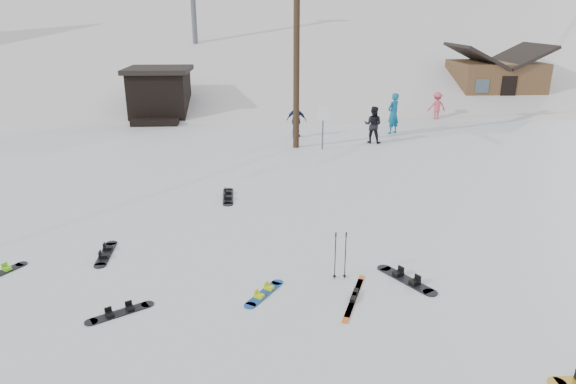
{
  "coord_description": "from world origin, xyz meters",
  "views": [
    {
      "loc": [
        0.52,
        -7.59,
        5.48
      ],
      "look_at": [
        1.13,
        4.11,
        1.4
      ],
      "focal_mm": 32.0,
      "sensor_mm": 36.0,
      "label": 1
    }
  ],
  "objects_px": {
    "cabin": "(494,82)",
    "hero_snowboard": "(264,293)",
    "utility_pole": "(297,35)",
    "hero_skis": "(354,297)"
  },
  "relations": [
    {
      "from": "cabin",
      "to": "hero_snowboard",
      "type": "distance_m",
      "value": 26.6
    },
    {
      "from": "utility_pole",
      "to": "cabin",
      "type": "xyz_separation_m",
      "value": [
        13.0,
        10.0,
        -3.2
      ]
    },
    {
      "from": "utility_pole",
      "to": "hero_skis",
      "type": "height_order",
      "value": "utility_pole"
    },
    {
      "from": "hero_snowboard",
      "to": "hero_skis",
      "type": "height_order",
      "value": "hero_skis"
    },
    {
      "from": "cabin",
      "to": "hero_snowboard",
      "type": "xyz_separation_m",
      "value": [
        -14.48,
        -22.26,
        -1.46
      ]
    },
    {
      "from": "cabin",
      "to": "hero_skis",
      "type": "bearing_deg",
      "value": -119.34
    },
    {
      "from": "hero_snowboard",
      "to": "hero_skis",
      "type": "xyz_separation_m",
      "value": [
        1.83,
        -0.25,
        0.01
      ]
    },
    {
      "from": "hero_snowboard",
      "to": "hero_skis",
      "type": "bearing_deg",
      "value": -64.99
    },
    {
      "from": "hero_skis",
      "to": "hero_snowboard",
      "type": "bearing_deg",
      "value": -167.11
    },
    {
      "from": "utility_pole",
      "to": "hero_skis",
      "type": "xyz_separation_m",
      "value": [
        0.35,
        -12.52,
        -4.65
      ]
    }
  ]
}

